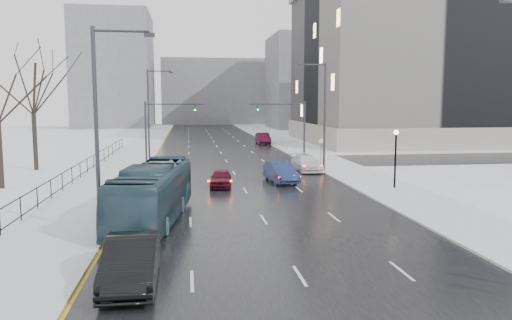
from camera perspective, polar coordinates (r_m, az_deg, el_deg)
name	(u,v)px	position (r m, az deg, el deg)	size (l,w,h in m)	color
road	(220,151)	(65.06, -4.16, 1.01)	(16.00, 150.00, 0.04)	black
cross_road	(227,162)	(53.17, -3.34, -0.28)	(130.00, 10.00, 0.04)	black
sidewalk_left	(137,152)	(65.25, -13.40, 0.91)	(5.00, 150.00, 0.16)	silver
sidewalk_right	(299,150)	(66.54, 4.90, 1.18)	(5.00, 150.00, 0.16)	silver
park_strip	(60,153)	(66.86, -21.53, 0.74)	(14.00, 150.00, 0.12)	white
tree_park_d	(2,190)	(41.50, -27.04, -3.04)	(8.75, 8.75, 12.50)	black
tree_park_e	(37,171)	(51.05, -23.79, -1.16)	(9.45, 9.45, 13.50)	black
iron_fence	(55,185)	(36.19, -22.00, -2.68)	(0.06, 70.00, 1.30)	black
streetlight_r_mid	(322,111)	(46.26, 7.59, 5.58)	(2.95, 0.25, 10.00)	#2D2D33
streetlight_l_near	(101,120)	(24.97, -17.29, 4.35)	(2.95, 0.25, 10.00)	#2D2D33
streetlight_l_far	(150,109)	(56.76, -11.98, 5.70)	(2.95, 0.25, 10.00)	#2D2D33
lamppost_r_mid	(396,150)	(37.91, 15.67, 1.08)	(0.36, 0.36, 4.28)	black
mast_signal_right	(295,124)	(53.88, 4.45, 4.17)	(6.10, 0.33, 6.50)	#2D2D33
mast_signal_left	(156,124)	(52.76, -11.34, 4.00)	(6.10, 0.33, 6.50)	#2D2D33
no_uturn_sign	(321,143)	(50.56, 7.46, 1.91)	(0.60, 0.06, 2.70)	#2D2D33
civic_building	(432,72)	(86.12, 19.49, 9.51)	(41.00, 31.00, 24.80)	gray
bldg_far_right	(320,82)	(123.91, 7.32, 8.79)	(24.00, 20.00, 22.00)	slate
bldg_far_left	(115,71)	(131.06, -15.86, 9.79)	(18.00, 22.00, 28.00)	slate
bldg_far_center	(216,92)	(144.85, -4.62, 7.74)	(30.00, 18.00, 18.00)	slate
sedan_left_near	(132,261)	(18.56, -14.04, -11.17)	(1.80, 5.16, 1.70)	black
bus	(153,193)	(27.47, -11.68, -3.73)	(2.62, 11.20, 3.12)	#2D4A58
sedan_center_near	(221,178)	(37.95, -4.05, -2.08)	(1.58, 3.92, 1.34)	#450B18
sedan_right_near	(281,172)	(40.03, 2.84, -1.40)	(1.72, 4.92, 1.62)	navy
sedan_right_far	(306,163)	(46.63, 5.75, -0.35)	(2.08, 5.11, 1.48)	white
sedan_right_distant	(263,138)	(75.72, 0.80, 2.49)	(1.78, 5.11, 1.68)	#470C23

